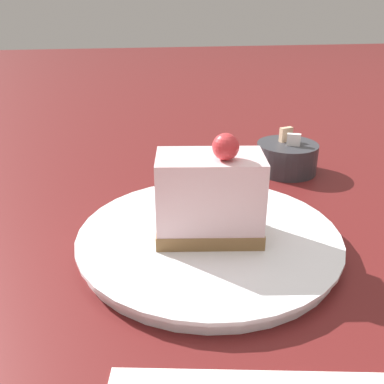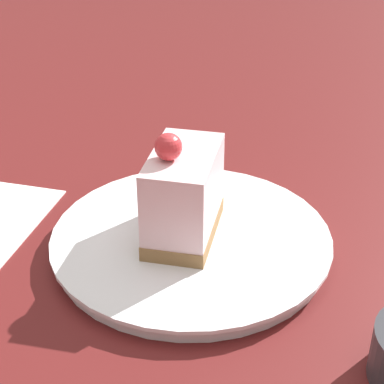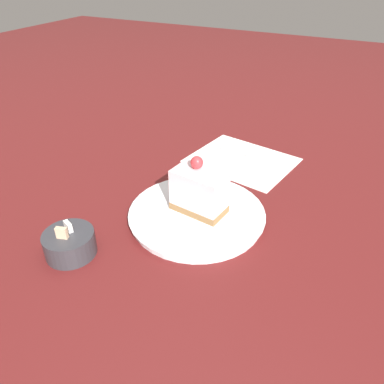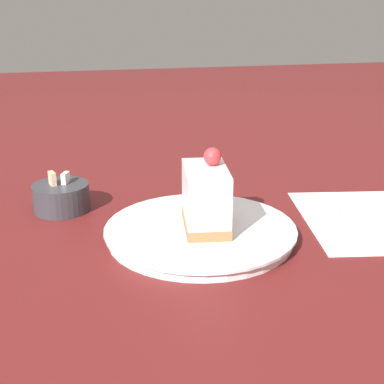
% 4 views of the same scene
% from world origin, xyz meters
% --- Properties ---
extents(ground_plane, '(4.00, 4.00, 0.00)m').
position_xyz_m(ground_plane, '(0.00, 0.00, 0.00)').
color(ground_plane, '#5B1919').
extents(plate, '(0.28, 0.28, 0.02)m').
position_xyz_m(plate, '(-0.00, -0.02, 0.01)').
color(plate, white).
rests_on(plate, ground_plane).
extents(cake_slice, '(0.08, 0.12, 0.12)m').
position_xyz_m(cake_slice, '(0.01, -0.02, 0.06)').
color(cake_slice, olive).
rests_on(cake_slice, plate).
extents(napkin, '(0.25, 0.29, 0.00)m').
position_xyz_m(napkin, '(0.28, -0.02, 0.00)').
color(napkin, white).
rests_on(napkin, ground_plane).
extents(fork, '(0.04, 0.18, 0.00)m').
position_xyz_m(fork, '(0.25, 0.01, 0.01)').
color(fork, silver).
rests_on(fork, napkin).
extents(knife, '(0.03, 0.18, 0.00)m').
position_xyz_m(knife, '(0.31, -0.04, 0.01)').
color(knife, silver).
rests_on(knife, napkin).
extents(sugar_bowl, '(0.09, 0.09, 0.07)m').
position_xyz_m(sugar_bowl, '(-0.20, 0.14, 0.02)').
color(sugar_bowl, '#333338').
rests_on(sugar_bowl, ground_plane).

